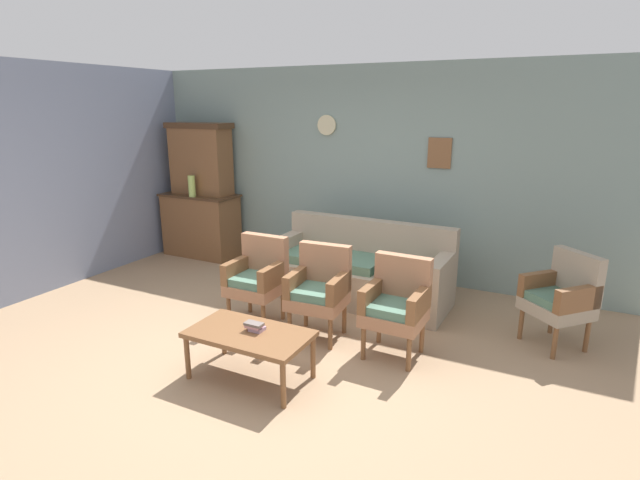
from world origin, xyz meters
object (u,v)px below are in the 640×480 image
Objects in this scene: side_cabinet at (201,225)px; armchair_near_couch_end at (396,303)px; vase_on_cabinet at (192,186)px; coffee_table at (249,337)px; book_stack_on_table at (255,326)px; armchair_near_cabinet at (319,288)px; armchair_by_doorway at (258,276)px; floral_couch at (360,272)px; wingback_chair_by_fireplace at (562,295)px.

armchair_near_couch_end is at bearing -24.65° from side_cabinet.
vase_on_cabinet reaches higher than coffee_table.
armchair_near_couch_end is 1.28m from book_stack_on_table.
vase_on_cabinet is 3.62m from book_stack_on_table.
armchair_near_cabinet is at bearing 82.84° from book_stack_on_table.
armchair_by_doorway reaches higher than book_stack_on_table.
book_stack_on_table is (2.67, -2.37, -0.62)m from vase_on_cabinet.
armchair_near_cabinet is at bearing -30.03° from side_cabinet.
vase_on_cabinet is 3.64m from coffee_table.
armchair_near_cabinet is (2.82, -1.63, 0.03)m from side_cabinet.
side_cabinet is 3.96m from armchair_near_couch_end.
side_cabinet is 0.65m from vase_on_cabinet.
coffee_table is 6.46× the size of book_stack_on_table.
vase_on_cabinet is 0.15× the size of floral_couch.
floral_couch is at bearing -7.74° from vase_on_cabinet.
armchair_by_doorway is 0.90× the size of coffee_table.
book_stack_on_table is at bearing -57.32° from armchair_by_doorway.
coffee_table is (-0.93, -0.95, -0.12)m from armchair_near_couch_end.
wingback_chair_by_fireplace is at bearing 21.80° from armchair_near_cabinet.
coffee_table is (0.58, -0.99, -0.12)m from armchair_by_doorway.
armchair_near_cabinet is at bearing -89.44° from floral_couch.
vase_on_cabinet is at bearing -79.87° from side_cabinet.
vase_on_cabinet is (0.03, -0.19, 0.62)m from side_cabinet.
book_stack_on_table is at bearing -41.61° from vase_on_cabinet.
book_stack_on_table is at bearing -97.16° from armchair_near_cabinet.
floral_couch and wingback_chair_by_fireplace have the same top height.
armchair_near_cabinet is at bearing 178.18° from armchair_near_couch_end.
floral_couch and armchair_near_couch_end have the same top height.
vase_on_cabinet is 0.30× the size of coffee_table.
side_cabinet is 1.28× the size of armchair_near_cabinet.
armchair_by_doorway is at bearing -34.63° from vase_on_cabinet.
vase_on_cabinet is at bearing 137.55° from coffee_table.
side_cabinet reaches higher than floral_couch.
coffee_table is at bearing -126.08° from book_stack_on_table.
side_cabinet is 1.28× the size of wingback_chair_by_fireplace.
armchair_near_couch_end is at bearing 45.40° from coffee_table.
vase_on_cabinet is 3.90m from armchair_near_couch_end.
side_cabinet reaches higher than armchair_by_doorway.
book_stack_on_table is (-0.11, -1.99, 0.13)m from floral_couch.
armchair_by_doorway is at bearing -37.60° from side_cabinet.
wingback_chair_by_fireplace reaches higher than book_stack_on_table.
armchair_near_cabinet is at bearing -1.33° from armchair_by_doorway.
armchair_near_couch_end is (1.51, -0.04, 0.00)m from armchair_by_doorway.
armchair_near_cabinet reaches higher than book_stack_on_table.
side_cabinet reaches higher than book_stack_on_table.
armchair_near_cabinet is at bearing -158.20° from wingback_chair_by_fireplace.
armchair_by_doorway is 0.72m from armchair_near_cabinet.
vase_on_cabinet is 2.57m from armchair_by_doorway.
wingback_chair_by_fireplace is (2.11, -0.22, 0.17)m from floral_couch.
book_stack_on_table is (-0.90, -0.90, -0.04)m from armchair_near_couch_end.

